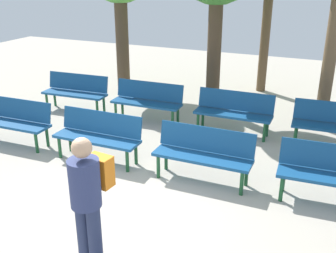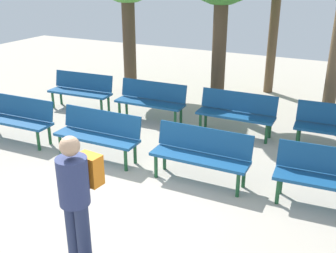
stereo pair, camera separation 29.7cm
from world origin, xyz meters
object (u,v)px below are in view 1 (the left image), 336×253
Objects in this scene: bench_r1_c1 at (148,99)px; bench_r1_c3 at (336,123)px; bench_r0_c3 at (335,172)px; bench_r0_c0 at (14,119)px; bench_r1_c0 at (76,90)px; visitor_with_backpack at (88,197)px; bench_r0_c1 at (98,133)px; bench_r0_c2 at (204,152)px; bench_r1_c2 at (234,110)px.

bench_r1_c3 is at bearing 0.35° from bench_r1_c1.
bench_r0_c0 is at bearing 178.40° from bench_r0_c3.
bench_r1_c1 is at bearing -1.80° from bench_r1_c0.
bench_r0_c0 is at bearing -28.90° from visitor_with_backpack.
bench_r0_c0 and bench_r0_c1 have the same top height.
bench_r0_c2 is 0.99× the size of bench_r1_c0.
bench_r0_c3 and bench_r1_c2 have the same top height.
bench_r1_c2 is at bearing 91.91° from bench_r0_c2.
bench_r0_c2 is at bearing -88.27° from bench_r1_c2.
bench_r0_c3 is 6.24m from bench_r1_c0.
bench_r0_c1 and bench_r0_c2 have the same top height.
bench_r0_c1 is at bearing -0.64° from bench_r0_c0.
bench_r1_c0 is 0.99× the size of visitor_with_backpack.
bench_r0_c0 is 1.94m from bench_r0_c1.
bench_r1_c2 is (3.81, 2.26, 0.00)m from bench_r0_c0.
bench_r1_c2 is at bearing 0.52° from bench_r1_c1.
bench_r1_c0 is at bearing -46.28° from visitor_with_backpack.
bench_r0_c2 is at bearing -30.67° from bench_r1_c0.
bench_r0_c0 and bench_r1_c2 have the same top height.
bench_r0_c2 is 0.97× the size of visitor_with_backpack.
bench_r0_c3 and bench_r1_c0 have the same top height.
bench_r0_c2 is 1.00× the size of bench_r1_c2.
visitor_with_backpack reaches higher than bench_r1_c0.
bench_r1_c2 is (1.88, 2.22, 0.00)m from bench_r0_c1.
bench_r1_c2 and bench_r1_c3 have the same top height.
visitor_with_backpack is (-2.45, -2.61, 0.43)m from bench_r0_c3.
bench_r1_c2 is (3.88, 0.13, 0.00)m from bench_r1_c0.
bench_r0_c2 and bench_r1_c1 have the same top height.
bench_r0_c0 and bench_r0_c2 have the same top height.
bench_r1_c1 is at bearing 178.82° from bench_r1_c3.
bench_r1_c1 is 4.86m from visitor_with_backpack.
bench_r0_c2 is 0.99× the size of bench_r0_c3.
bench_r1_c0 is 1.01× the size of bench_r1_c1.
bench_r1_c0 is at bearing 133.01° from bench_r0_c1.
bench_r0_c1 is 0.97× the size of visitor_with_backpack.
bench_r1_c2 is (1.97, 0.08, 0.00)m from bench_r1_c1.
visitor_with_backpack is at bearing -59.41° from bench_r0_c1.
bench_r1_c2 is 0.97× the size of visitor_with_backpack.
bench_r0_c1 is 0.99× the size of bench_r0_c3.
bench_r1_c3 is (5.86, 0.20, 0.00)m from bench_r1_c0.
bench_r0_c0 and bench_r1_c0 have the same top height.
bench_r0_c2 is 2.93m from bench_r1_c3.
bench_r0_c1 is 1.00× the size of bench_r1_c1.
bench_r1_c1 is 0.99× the size of bench_r1_c3.
bench_r1_c3 is (-0.08, 2.11, 0.00)m from bench_r0_c3.
visitor_with_backpack is at bearing -95.50° from bench_r1_c2.
bench_r0_c1 is at bearing -49.68° from bench_r1_c0.
visitor_with_backpack reaches higher than bench_r0_c1.
bench_r0_c2 and bench_r1_c0 have the same top height.
bench_r0_c3 is (5.88, 0.22, 0.00)m from bench_r0_c0.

